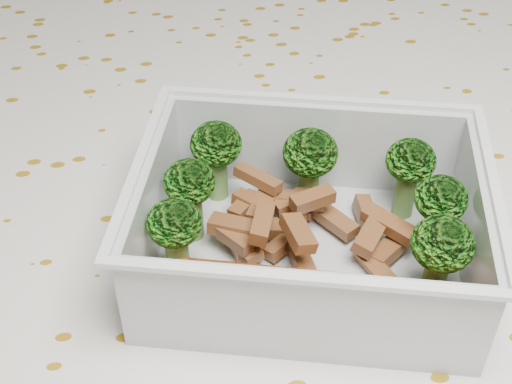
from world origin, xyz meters
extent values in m
cube|color=brown|center=(0.00, 0.00, 0.73)|extent=(1.40, 0.90, 0.04)
cube|color=silver|center=(0.00, 0.00, 0.75)|extent=(1.46, 0.96, 0.01)
cube|color=silver|center=(0.00, 0.48, 0.66)|extent=(1.46, 0.01, 0.18)
cube|color=silver|center=(0.03, -0.04, 0.76)|extent=(0.21, 0.18, 0.00)
cube|color=silver|center=(0.05, 0.03, 0.79)|extent=(0.18, 0.05, 0.06)
cube|color=silver|center=(0.02, -0.11, 0.79)|extent=(0.18, 0.05, 0.06)
cube|color=silver|center=(0.12, -0.06, 0.79)|extent=(0.04, 0.13, 0.06)
cube|color=silver|center=(-0.05, -0.02, 0.79)|extent=(0.04, 0.13, 0.06)
cube|color=silver|center=(0.05, 0.03, 0.82)|extent=(0.19, 0.05, 0.00)
cube|color=silver|center=(0.02, -0.11, 0.82)|extent=(0.19, 0.05, 0.00)
cube|color=silver|center=(0.13, -0.06, 0.82)|extent=(0.04, 0.14, 0.00)
cube|color=silver|center=(-0.06, -0.02, 0.82)|extent=(0.04, 0.14, 0.00)
cylinder|color=#608C3F|center=(-0.01, 0.02, 0.78)|extent=(0.02, 0.02, 0.03)
ellipsoid|color=#3D8B1B|center=(-0.01, 0.02, 0.80)|extent=(0.03, 0.03, 0.03)
cylinder|color=#608C3F|center=(0.04, 0.01, 0.77)|extent=(0.02, 0.02, 0.03)
ellipsoid|color=#3D8B1B|center=(0.04, 0.01, 0.80)|extent=(0.03, 0.03, 0.03)
cylinder|color=#608C3F|center=(0.10, -0.01, 0.78)|extent=(0.02, 0.02, 0.03)
ellipsoid|color=#3D8B1B|center=(0.10, -0.01, 0.80)|extent=(0.03, 0.03, 0.03)
cylinder|color=#608C3F|center=(-0.03, -0.01, 0.78)|extent=(0.02, 0.02, 0.03)
ellipsoid|color=#3D8B1B|center=(-0.03, -0.01, 0.80)|extent=(0.03, 0.03, 0.03)
cylinder|color=#608C3F|center=(0.11, -0.04, 0.78)|extent=(0.02, 0.02, 0.03)
ellipsoid|color=#3D8B1B|center=(0.11, -0.04, 0.80)|extent=(0.03, 0.03, 0.03)
cylinder|color=#608C3F|center=(-0.04, -0.04, 0.78)|extent=(0.02, 0.02, 0.03)
ellipsoid|color=#3D8B1B|center=(-0.04, -0.04, 0.80)|extent=(0.03, 0.03, 0.03)
cylinder|color=#608C3F|center=(0.10, -0.08, 0.77)|extent=(0.02, 0.02, 0.03)
ellipsoid|color=#3D8B1B|center=(0.10, -0.08, 0.80)|extent=(0.03, 0.03, 0.03)
cube|color=brown|center=(-0.01, -0.03, 0.78)|extent=(0.02, 0.02, 0.01)
cube|color=brown|center=(-0.01, -0.03, 0.78)|extent=(0.03, 0.02, 0.01)
cube|color=brown|center=(0.01, -0.02, 0.77)|extent=(0.04, 0.02, 0.01)
cube|color=brown|center=(0.07, -0.06, 0.77)|extent=(0.02, 0.03, 0.01)
cube|color=brown|center=(0.08, -0.05, 0.77)|extent=(0.03, 0.03, 0.01)
cube|color=brown|center=(0.04, -0.02, 0.79)|extent=(0.03, 0.02, 0.01)
cube|color=brown|center=(0.07, -0.02, 0.77)|extent=(0.01, 0.03, 0.01)
cube|color=brown|center=(0.03, 0.00, 0.77)|extent=(0.03, 0.02, 0.01)
cube|color=brown|center=(0.04, 0.00, 0.77)|extent=(0.03, 0.02, 0.01)
cube|color=brown|center=(0.03, -0.05, 0.77)|extent=(0.01, 0.03, 0.01)
cube|color=brown|center=(0.02, -0.03, 0.77)|extent=(0.02, 0.02, 0.01)
cube|color=brown|center=(-0.01, -0.03, 0.77)|extent=(0.02, 0.03, 0.01)
cube|color=brown|center=(0.02, 0.00, 0.78)|extent=(0.02, 0.04, 0.01)
cube|color=brown|center=(0.01, -0.01, 0.78)|extent=(0.03, 0.03, 0.01)
cube|color=brown|center=(0.03, -0.05, 0.79)|extent=(0.02, 0.03, 0.01)
cube|color=brown|center=(0.03, -0.01, 0.78)|extent=(0.02, 0.03, 0.01)
cube|color=brown|center=(0.08, -0.04, 0.78)|extent=(0.03, 0.03, 0.01)
cube|color=brown|center=(0.07, -0.04, 0.78)|extent=(0.03, 0.03, 0.01)
cube|color=brown|center=(0.05, -0.02, 0.77)|extent=(0.03, 0.03, 0.01)
cube|color=brown|center=(0.01, 0.01, 0.79)|extent=(0.03, 0.03, 0.01)
cube|color=brown|center=(0.04, -0.01, 0.78)|extent=(0.03, 0.02, 0.01)
cube|color=brown|center=(0.01, -0.03, 0.79)|extent=(0.02, 0.03, 0.01)
cube|color=brown|center=(0.00, -0.03, 0.77)|extent=(0.02, 0.03, 0.01)
cube|color=brown|center=(0.01, -0.01, 0.78)|extent=(0.02, 0.03, 0.01)
cube|color=brown|center=(0.00, -0.01, 0.78)|extent=(0.02, 0.02, 0.01)
cylinder|color=#B24C16|center=(0.03, -0.08, 0.77)|extent=(0.14, 0.06, 0.03)
sphere|color=#B24C16|center=(0.09, -0.10, 0.77)|extent=(0.03, 0.03, 0.03)
sphere|color=#B24C16|center=(-0.04, -0.06, 0.77)|extent=(0.03, 0.03, 0.03)
camera|label=1|loc=(-0.03, -0.32, 1.07)|focal=50.00mm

